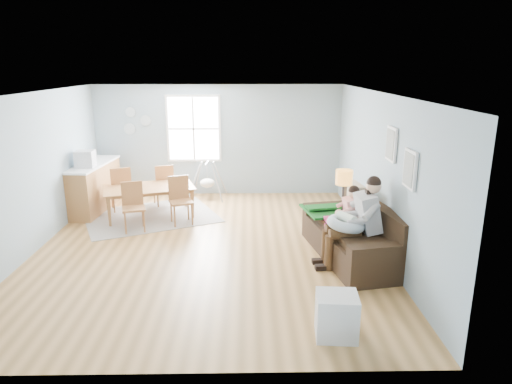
{
  "coord_description": "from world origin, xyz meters",
  "views": [
    {
      "loc": [
        0.71,
        -7.64,
        3.16
      ],
      "look_at": [
        0.86,
        0.04,
        1.0
      ],
      "focal_mm": 32.0,
      "sensor_mm": 36.0,
      "label": 1
    }
  ],
  "objects_px": {
    "toddler": "(347,208)",
    "chair_se": "(180,197)",
    "floor_lamp": "(344,184)",
    "chair_sw": "(133,203)",
    "chair_nw": "(121,186)",
    "storage_cube": "(336,316)",
    "dining_table": "(150,202)",
    "sofa": "(355,238)",
    "father": "(357,219)",
    "counter": "(94,187)",
    "monitor": "(85,159)",
    "baby_swing": "(207,182)",
    "chair_ne": "(164,182)"
  },
  "relations": [
    {
      "from": "chair_nw",
      "to": "dining_table",
      "type": "bearing_deg",
      "value": -29.37
    },
    {
      "from": "chair_sw",
      "to": "chair_nw",
      "type": "relative_size",
      "value": 0.95
    },
    {
      "from": "sofa",
      "to": "counter",
      "type": "distance_m",
      "value": 5.88
    },
    {
      "from": "floor_lamp",
      "to": "counter",
      "type": "height_order",
      "value": "floor_lamp"
    },
    {
      "from": "dining_table",
      "to": "counter",
      "type": "distance_m",
      "value": 1.43
    },
    {
      "from": "chair_se",
      "to": "baby_swing",
      "type": "xyz_separation_m",
      "value": [
        0.4,
        1.8,
        -0.16
      ]
    },
    {
      "from": "toddler",
      "to": "father",
      "type": "bearing_deg",
      "value": -85.77
    },
    {
      "from": "father",
      "to": "baby_swing",
      "type": "bearing_deg",
      "value": 124.45
    },
    {
      "from": "sofa",
      "to": "counter",
      "type": "bearing_deg",
      "value": 152.64
    },
    {
      "from": "toddler",
      "to": "chair_sw",
      "type": "xyz_separation_m",
      "value": [
        -3.93,
        1.2,
        -0.26
      ]
    },
    {
      "from": "father",
      "to": "chair_nw",
      "type": "height_order",
      "value": "father"
    },
    {
      "from": "toddler",
      "to": "chair_sw",
      "type": "height_order",
      "value": "toddler"
    },
    {
      "from": "chair_se",
      "to": "chair_ne",
      "type": "height_order",
      "value": "chair_se"
    },
    {
      "from": "storage_cube",
      "to": "chair_se",
      "type": "xyz_separation_m",
      "value": [
        -2.43,
        4.13,
        0.29
      ]
    },
    {
      "from": "counter",
      "to": "baby_swing",
      "type": "relative_size",
      "value": 2.07
    },
    {
      "from": "monitor",
      "to": "floor_lamp",
      "type": "bearing_deg",
      "value": -20.97
    },
    {
      "from": "chair_sw",
      "to": "toddler",
      "type": "bearing_deg",
      "value": -17.05
    },
    {
      "from": "father",
      "to": "monitor",
      "type": "distance_m",
      "value": 5.82
    },
    {
      "from": "father",
      "to": "counter",
      "type": "height_order",
      "value": "father"
    },
    {
      "from": "toddler",
      "to": "counter",
      "type": "xyz_separation_m",
      "value": [
        -5.09,
        2.5,
        -0.26
      ]
    },
    {
      "from": "counter",
      "to": "monitor",
      "type": "bearing_deg",
      "value": -92.44
    },
    {
      "from": "floor_lamp",
      "to": "toddler",
      "type": "bearing_deg",
      "value": -80.83
    },
    {
      "from": "sofa",
      "to": "chair_se",
      "type": "xyz_separation_m",
      "value": [
        -3.19,
        1.79,
        0.22
      ]
    },
    {
      "from": "toddler",
      "to": "chair_se",
      "type": "relative_size",
      "value": 0.99
    },
    {
      "from": "storage_cube",
      "to": "baby_swing",
      "type": "bearing_deg",
      "value": 108.88
    },
    {
      "from": "chair_ne",
      "to": "chair_sw",
      "type": "bearing_deg",
      "value": -101.58
    },
    {
      "from": "sofa",
      "to": "father",
      "type": "bearing_deg",
      "value": -103.41
    },
    {
      "from": "floor_lamp",
      "to": "storage_cube",
      "type": "height_order",
      "value": "floor_lamp"
    },
    {
      "from": "chair_se",
      "to": "chair_nw",
      "type": "distance_m",
      "value": 1.62
    },
    {
      "from": "chair_sw",
      "to": "storage_cube",
      "type": "bearing_deg",
      "value": -48.68
    },
    {
      "from": "floor_lamp",
      "to": "chair_sw",
      "type": "distance_m",
      "value": 4.07
    },
    {
      "from": "chair_sw",
      "to": "chair_se",
      "type": "height_order",
      "value": "chair_se"
    },
    {
      "from": "toddler",
      "to": "sofa",
      "type": "bearing_deg",
      "value": -58.02
    },
    {
      "from": "chair_nw",
      "to": "chair_se",
      "type": "bearing_deg",
      "value": -29.38
    },
    {
      "from": "dining_table",
      "to": "chair_nw",
      "type": "relative_size",
      "value": 1.85
    },
    {
      "from": "chair_nw",
      "to": "counter",
      "type": "distance_m",
      "value": 0.63
    },
    {
      "from": "toddler",
      "to": "chair_ne",
      "type": "bearing_deg",
      "value": 142.33
    },
    {
      "from": "storage_cube",
      "to": "dining_table",
      "type": "height_order",
      "value": "dining_table"
    },
    {
      "from": "monitor",
      "to": "storage_cube",
      "type": "bearing_deg",
      "value": -46.28
    },
    {
      "from": "floor_lamp",
      "to": "counter",
      "type": "distance_m",
      "value": 5.6
    },
    {
      "from": "chair_nw",
      "to": "baby_swing",
      "type": "relative_size",
      "value": 1.08
    },
    {
      "from": "chair_nw",
      "to": "monitor",
      "type": "height_order",
      "value": "monitor"
    },
    {
      "from": "floor_lamp",
      "to": "monitor",
      "type": "xyz_separation_m",
      "value": [
        -5.08,
        1.95,
        0.06
      ]
    },
    {
      "from": "floor_lamp",
      "to": "chair_sw",
      "type": "xyz_separation_m",
      "value": [
        -3.89,
        1.01,
        -0.63
      ]
    },
    {
      "from": "sofa",
      "to": "chair_se",
      "type": "height_order",
      "value": "chair_se"
    },
    {
      "from": "father",
      "to": "counter",
      "type": "relative_size",
      "value": 0.77
    },
    {
      "from": "toddler",
      "to": "chair_se",
      "type": "height_order",
      "value": "toddler"
    },
    {
      "from": "chair_ne",
      "to": "floor_lamp",
      "type": "bearing_deg",
      "value": -35.94
    },
    {
      "from": "sofa",
      "to": "father",
      "type": "xyz_separation_m",
      "value": [
        -0.08,
        -0.35,
        0.47
      ]
    },
    {
      "from": "chair_sw",
      "to": "baby_swing",
      "type": "relative_size",
      "value": 1.02
    }
  ]
}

